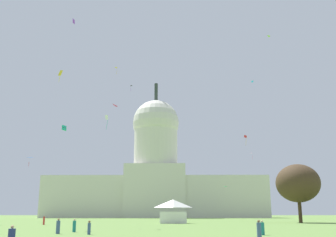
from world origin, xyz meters
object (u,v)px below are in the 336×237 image
at_px(kite_red_mid, 246,138).
at_px(kite_magenta_mid, 118,108).
at_px(tree_east_mid, 298,183).
at_px(kite_black_high, 131,86).
at_px(kite_cyan_high, 252,81).
at_px(person_red_near_tent, 44,221).
at_px(kite_yellow_mid, 60,74).
at_px(capitol_building, 155,178).
at_px(kite_green_low, 225,187).
at_px(kite_turquoise_low, 64,128).
at_px(person_denim_back_center, 89,228).
at_px(person_denim_front_right, 58,227).
at_px(person_teal_edge_east, 74,226).
at_px(person_denim_aisle_center, 259,230).
at_px(kite_white_mid, 107,118).
at_px(kite_blue_low, 29,159).
at_px(person_teal_mid_center, 262,228).
at_px(kite_pink_mid, 253,155).
at_px(kite_gold_high, 117,68).
at_px(kite_violet_high, 74,21).
at_px(kite_lime_high, 270,37).
at_px(event_tent, 173,211).

xyz_separation_m(kite_red_mid, kite_magenta_mid, (-33.88, -61.47, -6.30)).
xyz_separation_m(tree_east_mid, kite_black_high, (-49.98, 68.21, 48.12)).
bearing_deg(kite_cyan_high, kite_black_high, -111.01).
height_order(person_red_near_tent, kite_yellow_mid, kite_yellow_mid).
bearing_deg(capitol_building, kite_green_low, -54.39).
bearing_deg(kite_turquoise_low, person_denim_back_center, -163.56).
distance_m(person_denim_front_right, person_teal_edge_east, 4.25).
relative_size(person_denim_aisle_center, kite_magenta_mid, 0.93).
xyz_separation_m(kite_yellow_mid, kite_white_mid, (8.06, 16.81, -6.50)).
relative_size(kite_cyan_high, kite_blue_low, 0.39).
bearing_deg(person_denim_back_center, kite_magenta_mid, 71.24).
bearing_deg(kite_black_high, kite_magenta_mid, -50.91).
bearing_deg(kite_magenta_mid, kite_blue_low, 46.89).
distance_m(tree_east_mid, person_denim_aisle_center, 66.32).
relative_size(person_teal_mid_center, person_red_near_tent, 0.87).
bearing_deg(capitol_building, person_teal_edge_east, -91.32).
relative_size(person_red_near_tent, kite_black_high, 0.63).
distance_m(kite_red_mid, kite_pink_mid, 49.76).
height_order(tree_east_mid, kite_turquoise_low, kite_turquoise_low).
bearing_deg(person_denim_front_right, person_red_near_tent, 53.24).
distance_m(kite_yellow_mid, kite_gold_high, 57.04).
bearing_deg(kite_turquoise_low, kite_yellow_mid, 7.82).
bearing_deg(kite_blue_low, kite_red_mid, 5.07).
bearing_deg(kite_turquoise_low, kite_gold_high, -8.71).
relative_size(person_denim_front_right, person_denim_aisle_center, 1.01).
bearing_deg(kite_blue_low, kite_violet_high, -70.04).
bearing_deg(person_denim_back_center, kite_cyan_high, 48.85).
distance_m(person_denim_back_center, kite_magenta_mid, 29.48).
bearing_deg(kite_blue_low, kite_gold_high, 43.53).
distance_m(person_denim_front_right, kite_magenta_mid, 28.48).
bearing_deg(tree_east_mid, kite_violet_high, -159.94).
bearing_deg(kite_violet_high, kite_lime_high, 5.06).
bearing_deg(kite_blue_low, person_teal_edge_east, -76.41).
relative_size(person_denim_back_center, kite_violet_high, 1.29).
height_order(kite_green_low, kite_red_mid, kite_red_mid).
bearing_deg(person_teal_edge_east, event_tent, -175.95).
height_order(kite_yellow_mid, kite_white_mid, kite_yellow_mid).
relative_size(kite_yellow_mid, kite_blue_low, 1.39).
bearing_deg(kite_white_mid, kite_blue_low, -113.75).
bearing_deg(event_tent, kite_yellow_mid, -162.85).
bearing_deg(kite_yellow_mid, kite_cyan_high, -63.59).
bearing_deg(person_denim_back_center, tree_east_mid, 33.38).
distance_m(event_tent, kite_blue_low, 45.50).
height_order(event_tent, kite_white_mid, kite_white_mid).
bearing_deg(kite_violet_high, event_tent, 5.36).
distance_m(kite_turquoise_low, kite_black_high, 116.30).
height_order(capitol_building, kite_pink_mid, capitol_building).
relative_size(person_teal_edge_east, kite_red_mid, 0.45).
relative_size(kite_green_low, kite_pink_mid, 0.59).
bearing_deg(person_denim_front_right, kite_green_low, 16.16).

